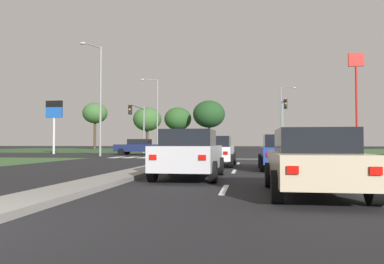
{
  "coord_description": "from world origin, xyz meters",
  "views": [
    {
      "loc": [
        4.12,
        -4.17,
        1.16
      ],
      "look_at": [
        -2.19,
        36.99,
        2.37
      ],
      "focal_mm": 35.13,
      "sensor_mm": 36.0,
      "label": 1
    }
  ],
  "objects": [
    {
      "name": "ground_plane",
      "position": [
        0.0,
        30.0,
        0.0
      ],
      "size": [
        200.0,
        200.0,
        0.0
      ],
      "primitive_type": "plane",
      "color": "black"
    },
    {
      "name": "grass_verge_far_left",
      "position": [
        -25.5,
        54.5,
        0.0
      ],
      "size": [
        35.0,
        35.0,
        0.01
      ],
      "primitive_type": "cube",
      "color": "#2D4C28",
      "rests_on": "ground"
    },
    {
      "name": "median_island_near",
      "position": [
        0.0,
        11.0,
        0.07
      ],
      "size": [
        1.2,
        22.0,
        0.14
      ],
      "primitive_type": "cube",
      "color": "gray",
      "rests_on": "ground"
    },
    {
      "name": "median_island_far",
      "position": [
        0.0,
        55.0,
        0.07
      ],
      "size": [
        1.2,
        36.0,
        0.14
      ],
      "primitive_type": "cube",
      "color": "gray",
      "rests_on": "ground"
    },
    {
      "name": "lane_dash_near",
      "position": [
        3.5,
        5.15,
        0.01
      ],
      "size": [
        0.14,
        2.0,
        0.01
      ],
      "primitive_type": "cube",
      "color": "silver",
      "rests_on": "ground"
    },
    {
      "name": "lane_dash_second",
      "position": [
        3.5,
        11.15,
        0.01
      ],
      "size": [
        0.14,
        2.0,
        0.01
      ],
      "primitive_type": "cube",
      "color": "silver",
      "rests_on": "ground"
    },
    {
      "name": "lane_dash_third",
      "position": [
        3.5,
        17.15,
        0.01
      ],
      "size": [
        0.14,
        2.0,
        0.01
      ],
      "primitive_type": "cube",
      "color": "silver",
      "rests_on": "ground"
    },
    {
      "name": "edge_line_right",
      "position": [
        6.85,
        12.0,
        0.01
      ],
      "size": [
        0.14,
        24.0,
        0.01
      ],
      "primitive_type": "cube",
      "color": "silver",
      "rests_on": "ground"
    },
    {
      "name": "stop_bar_near",
      "position": [
        3.8,
        23.0,
        0.01
      ],
      "size": [
        6.4,
        0.5,
        0.01
      ],
      "primitive_type": "cube",
      "color": "silver",
      "rests_on": "ground"
    },
    {
      "name": "crosswalk_bar_near",
      "position": [
        -6.4,
        24.8,
        0.01
      ],
      "size": [
        0.7,
        2.8,
        0.01
      ],
      "primitive_type": "cube",
      "color": "silver",
      "rests_on": "ground"
    },
    {
      "name": "crosswalk_bar_second",
      "position": [
        -5.25,
        24.8,
        0.01
      ],
      "size": [
        0.7,
        2.8,
        0.01
      ],
      "primitive_type": "cube",
      "color": "silver",
      "rests_on": "ground"
    },
    {
      "name": "crosswalk_bar_third",
      "position": [
        -4.1,
        24.8,
        0.01
      ],
      "size": [
        0.7,
        2.8,
        0.01
      ],
      "primitive_type": "cube",
      "color": "silver",
      "rests_on": "ground"
    },
    {
      "name": "crosswalk_bar_fourth",
      "position": [
        -2.95,
        24.8,
        0.01
      ],
      "size": [
        0.7,
        2.8,
        0.01
      ],
      "primitive_type": "cube",
      "color": "silver",
      "rests_on": "ground"
    },
    {
      "name": "crosswalk_bar_fifth",
      "position": [
        -1.8,
        24.8,
        0.01
      ],
      "size": [
        0.7,
        2.8,
        0.01
      ],
      "primitive_type": "cube",
      "color": "silver",
      "rests_on": "ground"
    },
    {
      "name": "crosswalk_bar_sixth",
      "position": [
        -0.65,
        24.8,
        0.01
      ],
      "size": [
        0.7,
        2.8,
        0.01
      ],
      "primitive_type": "cube",
      "color": "silver",
      "rests_on": "ground"
    },
    {
      "name": "car_navy_near",
      "position": [
        -6.6,
        31.25,
        0.78
      ],
      "size": [
        4.47,
        2.04,
        1.53
      ],
      "rotation": [
        0.0,
        0.0,
        1.57
      ],
      "color": "#161E47",
      "rests_on": "ground"
    },
    {
      "name": "car_beige_second",
      "position": [
        5.51,
        4.51,
        0.75
      ],
      "size": [
        1.97,
        4.29,
        1.47
      ],
      "color": "#BCAD8E",
      "rests_on": "ground"
    },
    {
      "name": "car_white_third",
      "position": [
        2.4,
        14.63,
        0.76
      ],
      "size": [
        1.98,
        4.23,
        1.49
      ],
      "color": "silver",
      "rests_on": "ground"
    },
    {
      "name": "car_teal_fourth",
      "position": [
        -2.32,
        53.49,
        0.78
      ],
      "size": [
        2.06,
        4.41,
        1.53
      ],
      "rotation": [
        0.0,
        0.0,
        3.14
      ],
      "color": "#19565B",
      "rests_on": "ground"
    },
    {
      "name": "car_red_fifth",
      "position": [
        -2.31,
        43.45,
        0.81
      ],
      "size": [
        2.07,
        4.41,
        1.6
      ],
      "rotation": [
        0.0,
        0.0,
        3.14
      ],
      "color": "#A31919",
      "rests_on": "ground"
    },
    {
      "name": "car_silver_sixth",
      "position": [
        2.18,
        7.97,
        0.81
      ],
      "size": [
        2.02,
        4.27,
        1.59
      ],
      "color": "#B7B7BC",
      "rests_on": "ground"
    },
    {
      "name": "car_grey_seventh",
      "position": [
        11.05,
        30.33,
        0.81
      ],
      "size": [
        4.32,
        2.08,
        1.6
      ],
      "rotation": [
        0.0,
        0.0,
        1.57
      ],
      "color": "slate",
      "rests_on": "ground"
    },
    {
      "name": "car_blue_eighth",
      "position": [
        5.5,
        12.29,
        0.77
      ],
      "size": [
        1.95,
        4.2,
        1.5
      ],
      "color": "navy",
      "rests_on": "ground"
    },
    {
      "name": "traffic_signal_far_left",
      "position": [
        -7.6,
        34.6,
        3.66
      ],
      "size": [
        0.32,
        5.28,
        5.24
      ],
      "color": "gray",
      "rests_on": "ground"
    },
    {
      "name": "traffic_signal_far_right",
      "position": [
        7.6,
        35.24,
        3.88
      ],
      "size": [
        0.32,
        3.9,
        5.71
      ],
      "color": "gray",
      "rests_on": "ground"
    },
    {
      "name": "street_lamp_second",
      "position": [
        -8.92,
        26.99,
        5.4
      ],
      "size": [
        1.13,
        2.32,
        9.66
      ],
      "color": "gray",
      "rests_on": "ground"
    },
    {
      "name": "street_lamp_third",
      "position": [
        -9.02,
        47.73,
        5.7
      ],
      "size": [
        2.28,
        1.47,
        10.25
      ],
      "color": "gray",
      "rests_on": "ground"
    },
    {
      "name": "street_lamp_fourth",
      "position": [
        9.04,
        53.79,
        5.37
      ],
      "size": [
        2.36,
        0.52,
        9.64
      ],
      "color": "gray",
      "rests_on": "ground"
    },
    {
      "name": "pedestrian_at_median",
      "position": [
        0.11,
        40.88,
        1.17
      ],
      "size": [
        0.34,
        0.34,
        1.7
      ],
      "rotation": [
        0.0,
        0.0,
        2.13
      ],
      "color": "#335184",
      "rests_on": "median_island_far"
    },
    {
      "name": "fastfood_pole_sign",
      "position": [
        16.83,
        43.07,
        8.69
      ],
      "size": [
        1.8,
        0.4,
        11.96
      ],
      "color": "red",
      "rests_on": "ground"
    },
    {
      "name": "fuel_price_totem",
      "position": [
        -16.12,
        32.43,
        4.08
      ],
      "size": [
        1.8,
        0.24,
        5.6
      ],
      "color": "silver",
      "rests_on": "ground"
    },
    {
      "name": "treeline_near",
      "position": [
        -23.13,
        59.25,
        6.45
      ],
      "size": [
        4.37,
        4.37,
        8.36
      ],
      "color": "#423323",
      "rests_on": "ground"
    },
    {
      "name": "treeline_second",
      "position": [
        -13.97,
        60.93,
        5.4
      ],
      "size": [
        5.05,
        5.05,
        7.57
      ],
      "color": "#423323",
      "rests_on": "ground"
    },
    {
      "name": "treeline_third",
      "position": [
        -8.48,
        61.43,
        5.45
      ],
      "size": [
        4.82,
        4.82,
        7.51
      ],
      "color": "#423323",
      "rests_on": "ground"
    },
    {
      "name": "treeline_fourth",
      "position": [
        -2.59,
        58.48,
        6.0
      ],
      "size": [
        5.39,
        5.39,
        8.3
      ],
      "color": "#423323",
      "rests_on": "ground"
    }
  ]
}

